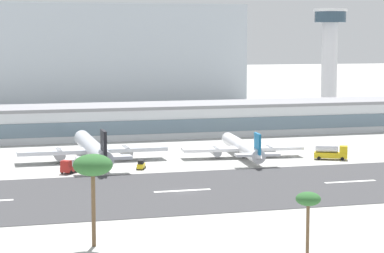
% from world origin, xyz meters
% --- Properties ---
extents(ground_plane, '(1400.00, 1400.00, 0.00)m').
position_xyz_m(ground_plane, '(0.00, 0.00, 0.00)').
color(ground_plane, '#A8A8A3').
extents(runway_strip, '(800.00, 43.45, 0.08)m').
position_xyz_m(runway_strip, '(0.00, 0.78, 0.04)').
color(runway_strip, '#38383A').
rests_on(runway_strip, ground_plane).
extents(runway_centreline_dash_4, '(12.00, 1.20, 0.01)m').
position_xyz_m(runway_centreline_dash_4, '(0.11, 0.78, 0.09)').
color(runway_centreline_dash_4, white).
rests_on(runway_centreline_dash_4, runway_strip).
extents(runway_centreline_dash_5, '(12.00, 1.20, 0.01)m').
position_xyz_m(runway_centreline_dash_5, '(38.11, 0.78, 0.09)').
color(runway_centreline_dash_5, white).
rests_on(runway_centreline_dash_5, runway_strip).
extents(terminal_building, '(198.48, 22.02, 10.30)m').
position_xyz_m(terminal_building, '(6.46, 89.80, 5.15)').
color(terminal_building, silver).
rests_on(terminal_building, ground_plane).
extents(control_tower, '(13.63, 13.63, 43.09)m').
position_xyz_m(control_tower, '(97.41, 137.60, 26.82)').
color(control_tower, silver).
rests_on(control_tower, ground_plane).
extents(distant_hotel_block, '(124.13, 25.51, 47.36)m').
position_xyz_m(distant_hotel_block, '(22.66, 215.12, 23.68)').
color(distant_hotel_block, '#A8B2BC').
rests_on(distant_hotel_block, ground_plane).
extents(airliner_black_tail_gate_0, '(38.03, 48.68, 10.16)m').
position_xyz_m(airliner_black_tail_gate_0, '(-12.39, 42.88, 3.24)').
color(airliner_black_tail_gate_0, silver).
rests_on(airliner_black_tail_gate_0, ground_plane).
extents(airliner_blue_tail_gate_1, '(32.41, 39.86, 8.33)m').
position_xyz_m(airliner_blue_tail_gate_1, '(26.54, 39.00, 2.65)').
color(airliner_blue_tail_gate_1, silver).
rests_on(airliner_blue_tail_gate_1, ground_plane).
extents(service_baggage_tug_0, '(2.78, 3.56, 2.20)m').
position_xyz_m(service_baggage_tug_0, '(-2.84, 29.02, 1.05)').
color(service_baggage_tug_0, gold).
rests_on(service_baggage_tug_0, ground_plane).
extents(service_box_truck_1, '(5.55, 6.22, 3.25)m').
position_xyz_m(service_box_truck_1, '(-19.60, 28.76, 1.79)').
color(service_box_truck_1, '#B2231E').
rests_on(service_box_truck_1, ground_plane).
extents(service_fuel_truck_2, '(8.77, 6.10, 3.95)m').
position_xyz_m(service_fuel_truck_2, '(47.64, 30.59, 2.03)').
color(service_fuel_truck_2, gold).
rests_on(service_fuel_truck_2, ground_plane).
extents(palm_tree_0, '(3.48, 3.48, 10.35)m').
position_xyz_m(palm_tree_0, '(3.73, -54.18, 9.00)').
color(palm_tree_0, brown).
rests_on(palm_tree_0, ground_plane).
extents(palm_tree_1, '(5.98, 5.98, 14.13)m').
position_xyz_m(palm_tree_1, '(-23.47, -36.64, 12.23)').
color(palm_tree_1, brown).
rests_on(palm_tree_1, ground_plane).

